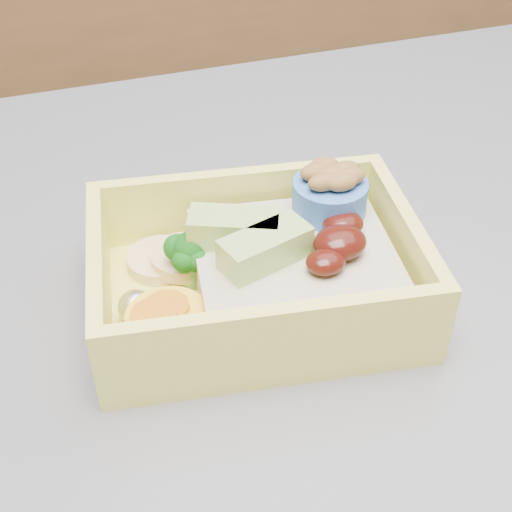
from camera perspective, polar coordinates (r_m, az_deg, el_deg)
name	(u,v)px	position (r m, az deg, el deg)	size (l,w,h in m)	color
bento_box	(266,269)	(0.38, 0.77, -1.01)	(0.19, 0.15, 0.06)	#F4F065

